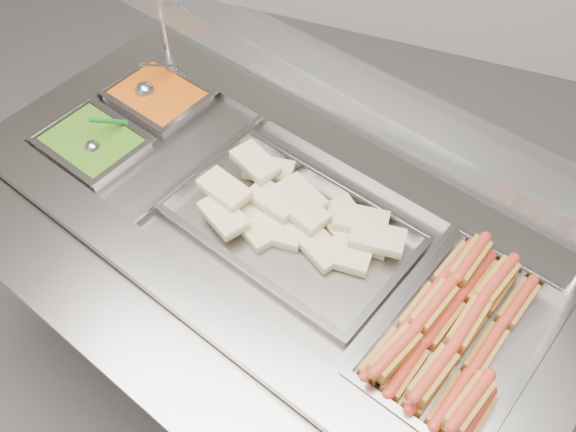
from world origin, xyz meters
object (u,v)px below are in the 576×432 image
(ladle, at_px, (146,90))
(serving_spoon, at_px, (96,143))
(sneeze_guard, at_px, (326,75))
(steam_counter, at_px, (277,294))
(pan_hotdogs, at_px, (461,342))
(pan_wraps, at_px, (291,228))

(ladle, bearing_deg, serving_spoon, -94.41)
(sneeze_guard, bearing_deg, ladle, 168.90)
(steam_counter, distance_m, pan_hotdogs, 0.71)
(sneeze_guard, xyz_separation_m, pan_wraps, (-0.01, -0.22, -0.37))
(pan_hotdogs, xyz_separation_m, pan_wraps, (-0.51, 0.17, 0.01))
(sneeze_guard, distance_m, ladle, 0.74)
(pan_hotdogs, bearing_deg, ladle, 155.88)
(steam_counter, height_order, pan_wraps, pan_wraps)
(pan_hotdogs, height_order, pan_wraps, same)
(steam_counter, bearing_deg, pan_hotdogs, -18.42)
(serving_spoon, bearing_deg, pan_hotdogs, -11.53)
(pan_hotdogs, bearing_deg, serving_spoon, 168.47)
(steam_counter, distance_m, pan_wraps, 0.41)
(pan_wraps, relative_size, serving_spoon, 4.54)
(steam_counter, relative_size, pan_hotdogs, 3.25)
(sneeze_guard, relative_size, ladle, 8.85)
(pan_hotdogs, relative_size, pan_wraps, 0.82)
(pan_hotdogs, distance_m, serving_spoon, 1.19)
(steam_counter, height_order, serving_spoon, serving_spoon)
(steam_counter, distance_m, serving_spoon, 0.74)
(ladle, bearing_deg, pan_wraps, -28.37)
(sneeze_guard, relative_size, pan_hotdogs, 2.63)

